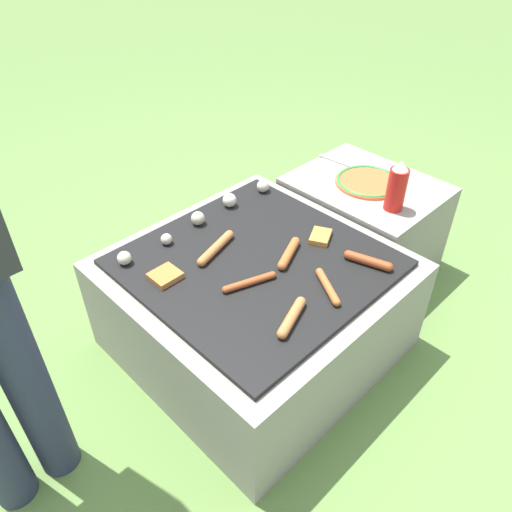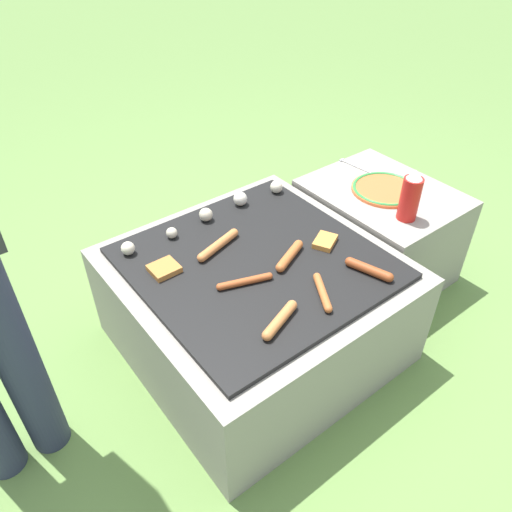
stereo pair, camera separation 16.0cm
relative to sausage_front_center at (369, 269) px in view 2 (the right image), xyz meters
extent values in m
plane|color=#608442|center=(-0.25, 0.28, -0.43)|extent=(14.00, 14.00, 0.00)
cube|color=gray|center=(-0.25, 0.28, -0.23)|extent=(0.89, 0.89, 0.40)
cube|color=black|center=(-0.25, 0.28, -0.02)|extent=(0.79, 0.79, 0.02)
cube|color=gray|center=(0.45, 0.32, -0.22)|extent=(0.49, 0.61, 0.41)
cylinder|color=#2D334C|center=(-1.04, 0.36, -0.03)|extent=(0.12, 0.12, 0.80)
cylinder|color=#93421E|center=(0.00, 0.00, 0.00)|extent=(0.07, 0.14, 0.03)
sphere|color=#93421E|center=(0.02, -0.07, 0.00)|extent=(0.03, 0.03, 0.03)
sphere|color=#93421E|center=(-0.02, 0.07, 0.00)|extent=(0.03, 0.03, 0.03)
cylinder|color=#C6753D|center=(-0.32, 0.42, 0.00)|extent=(0.18, 0.08, 0.03)
sphere|color=#C6753D|center=(-0.40, 0.39, 0.00)|extent=(0.03, 0.03, 0.03)
sphere|color=#C6753D|center=(-0.23, 0.44, 0.00)|extent=(0.03, 0.03, 0.03)
cylinder|color=#B7602D|center=(-0.20, 0.02, 0.00)|extent=(0.10, 0.14, 0.03)
sphere|color=#B7602D|center=(-0.23, -0.05, 0.00)|extent=(0.03, 0.03, 0.03)
sphere|color=#B7602D|center=(-0.16, 0.08, 0.00)|extent=(0.03, 0.03, 0.03)
cylinder|color=#C6753D|center=(-0.38, 0.00, 0.00)|extent=(0.15, 0.08, 0.03)
sphere|color=#C6753D|center=(-0.45, -0.02, 0.00)|extent=(0.03, 0.03, 0.03)
sphere|color=#C6753D|center=(-0.31, 0.03, 0.00)|extent=(0.03, 0.03, 0.03)
cylinder|color=#B7602D|center=(-0.16, 0.22, 0.00)|extent=(0.15, 0.09, 0.03)
sphere|color=#B7602D|center=(-0.23, 0.19, 0.00)|extent=(0.03, 0.03, 0.03)
sphere|color=#B7602D|center=(-0.09, 0.24, 0.00)|extent=(0.03, 0.03, 0.03)
cylinder|color=#A34C23|center=(-0.36, 0.21, 0.00)|extent=(0.17, 0.08, 0.02)
sphere|color=#A34C23|center=(-0.44, 0.23, 0.00)|extent=(0.02, 0.02, 0.02)
sphere|color=#A34C23|center=(-0.28, 0.18, 0.00)|extent=(0.02, 0.02, 0.02)
cube|color=#B27033|center=(-0.53, 0.42, -0.01)|extent=(0.09, 0.09, 0.02)
cube|color=#D18438|center=(0.00, 0.21, -0.01)|extent=(0.11, 0.10, 0.02)
sphere|color=beige|center=(-0.58, 0.58, 0.01)|extent=(0.05, 0.05, 0.05)
sphere|color=beige|center=(-0.41, 0.57, 0.00)|extent=(0.04, 0.04, 0.04)
sphere|color=beige|center=(-0.25, 0.59, 0.01)|extent=(0.05, 0.05, 0.05)
sphere|color=silver|center=(-0.09, 0.60, 0.01)|extent=(0.05, 0.05, 0.05)
sphere|color=beige|center=(0.09, 0.58, 0.01)|extent=(0.05, 0.05, 0.05)
cylinder|color=orange|center=(0.45, 0.32, -0.01)|extent=(0.28, 0.28, 0.01)
torus|color=#338C3F|center=(0.45, 0.32, -0.01)|extent=(0.27, 0.27, 0.01)
cylinder|color=red|center=(0.36, 0.13, 0.07)|extent=(0.07, 0.07, 0.17)
cone|color=white|center=(0.36, 0.13, 0.17)|extent=(0.06, 0.06, 0.04)
cylinder|color=silver|center=(0.51, 0.53, -0.01)|extent=(0.02, 0.17, 0.01)
cube|color=silver|center=(0.50, 0.61, -0.01)|extent=(0.02, 0.01, 0.01)
camera|label=1|loc=(-1.19, -0.66, 1.06)|focal=35.00mm
camera|label=2|loc=(-1.07, -0.77, 1.06)|focal=35.00mm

